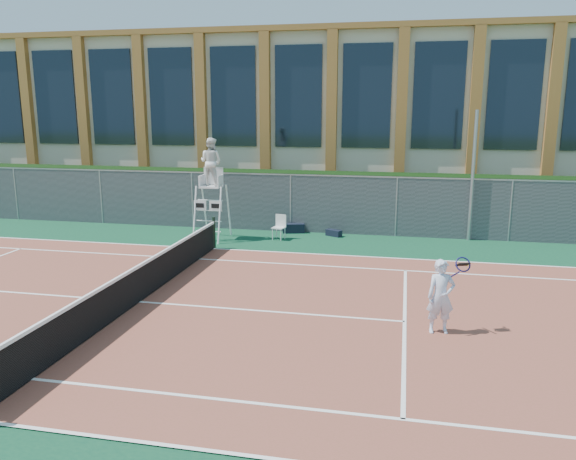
% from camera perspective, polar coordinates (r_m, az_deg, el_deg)
% --- Properties ---
extents(ground, '(120.00, 120.00, 0.00)m').
position_cam_1_polar(ground, '(14.38, -14.88, -7.18)').
color(ground, '#233814').
extents(apron, '(36.00, 20.00, 0.01)m').
position_cam_1_polar(apron, '(15.22, -13.20, -5.98)').
color(apron, '#0D3B27').
rests_on(apron, ground).
extents(tennis_court, '(23.77, 10.97, 0.02)m').
position_cam_1_polar(tennis_court, '(14.37, -14.88, -7.10)').
color(tennis_court, brown).
rests_on(tennis_court, apron).
extents(tennis_net, '(0.10, 11.30, 1.10)m').
position_cam_1_polar(tennis_net, '(14.21, -14.99, -5.14)').
color(tennis_net, black).
rests_on(tennis_net, ground).
extents(fence, '(40.00, 0.06, 2.20)m').
position_cam_1_polar(fence, '(22.08, -4.83, 2.85)').
color(fence, '#595E60').
rests_on(fence, ground).
extents(hedge, '(40.00, 1.40, 2.20)m').
position_cam_1_polar(hedge, '(23.21, -3.99, 3.33)').
color(hedge, black).
rests_on(hedge, ground).
extents(building, '(45.00, 10.60, 8.22)m').
position_cam_1_polar(building, '(30.67, 0.04, 11.22)').
color(building, beige).
rests_on(building, ground).
extents(steel_pole, '(0.12, 0.12, 4.65)m').
position_cam_1_polar(steel_pole, '(21.03, 18.24, 5.19)').
color(steel_pole, '#9EA0A5').
rests_on(steel_pole, ground).
extents(umpire_chair, '(1.04, 1.60, 3.72)m').
position_cam_1_polar(umpire_chair, '(20.39, -7.82, 6.59)').
color(umpire_chair, white).
rests_on(umpire_chair, ground).
extents(plastic_chair, '(0.50, 0.50, 0.90)m').
position_cam_1_polar(plastic_chair, '(20.43, -0.85, 0.53)').
color(plastic_chair, silver).
rests_on(plastic_chair, apron).
extents(sports_bag_near, '(0.89, 0.54, 0.35)m').
position_cam_1_polar(sports_bag_near, '(21.54, 0.56, 0.19)').
color(sports_bag_near, black).
rests_on(sports_bag_near, apron).
extents(sports_bag_far, '(0.65, 0.52, 0.24)m').
position_cam_1_polar(sports_bag_far, '(21.05, 4.67, -0.30)').
color(sports_bag_far, black).
rests_on(sports_bag_far, apron).
extents(tennis_player, '(0.93, 0.67, 1.61)m').
position_cam_1_polar(tennis_player, '(12.25, 15.28, -6.51)').
color(tennis_player, silver).
rests_on(tennis_player, tennis_court).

